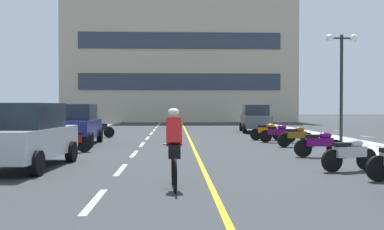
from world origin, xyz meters
TOP-DOWN VIEW (x-y plane):
  - ground_plane at (0.00, 21.00)m, footprint 140.00×140.00m
  - curb_left at (-7.20, 24.00)m, footprint 2.40×72.00m
  - curb_right at (7.20, 24.00)m, footprint 2.40×72.00m
  - lane_dash_1 at (-2.00, 6.00)m, footprint 0.14×2.20m
  - lane_dash_2 at (-2.00, 10.00)m, footprint 0.14×2.20m
  - lane_dash_3 at (-2.00, 14.00)m, footprint 0.14×2.20m
  - lane_dash_4 at (-2.00, 18.00)m, footprint 0.14×2.20m
  - lane_dash_5 at (-2.00, 22.00)m, footprint 0.14×2.20m
  - lane_dash_6 at (-2.00, 26.00)m, footprint 0.14×2.20m
  - lane_dash_7 at (-2.00, 30.00)m, footprint 0.14×2.20m
  - lane_dash_8 at (-2.00, 34.00)m, footprint 0.14×2.20m
  - lane_dash_9 at (-2.00, 38.00)m, footprint 0.14×2.20m
  - lane_dash_10 at (-2.00, 42.00)m, footprint 0.14×2.20m
  - lane_dash_11 at (-2.00, 46.00)m, footprint 0.14×2.20m
  - centre_line_yellow at (0.25, 24.00)m, footprint 0.12×66.00m
  - office_building at (0.07, 48.19)m, footprint 25.47×6.51m
  - street_lamp_mid at (7.03, 17.73)m, footprint 1.46×0.36m
  - parked_car_near at (-4.69, 10.44)m, footprint 2.17×4.32m
  - parked_car_mid at (-4.97, 18.05)m, footprint 2.00×4.24m
  - parked_car_far at (4.88, 27.29)m, footprint 2.16×4.31m
  - motorcycle_4 at (4.13, 9.49)m, footprint 1.66×0.73m
  - motorcycle_5 at (4.37, 12.70)m, footprint 1.70×0.60m
  - motorcycle_6 at (-4.47, 14.50)m, footprint 1.64×0.78m
  - motorcycle_7 at (4.63, 16.55)m, footprint 1.67×0.69m
  - motorcycle_8 at (4.35, 18.68)m, footprint 1.68×0.66m
  - motorcycle_9 at (4.16, 20.20)m, footprint 1.69×0.60m
  - motorcycle_10 at (-4.70, 22.37)m, footprint 1.70×0.60m
  - cyclist_rider at (-0.55, 7.22)m, footprint 0.42×1.77m

SIDE VIEW (x-z plane):
  - ground_plane at x=0.00m, z-range 0.00..0.00m
  - lane_dash_1 at x=-2.00m, z-range 0.00..0.01m
  - lane_dash_2 at x=-2.00m, z-range 0.00..0.01m
  - lane_dash_3 at x=-2.00m, z-range 0.00..0.01m
  - lane_dash_4 at x=-2.00m, z-range 0.00..0.01m
  - lane_dash_5 at x=-2.00m, z-range 0.00..0.01m
  - lane_dash_6 at x=-2.00m, z-range 0.00..0.01m
  - lane_dash_7 at x=-2.00m, z-range 0.00..0.01m
  - lane_dash_8 at x=-2.00m, z-range 0.00..0.01m
  - lane_dash_9 at x=-2.00m, z-range 0.00..0.01m
  - lane_dash_10 at x=-2.00m, z-range 0.00..0.01m
  - lane_dash_11 at x=-2.00m, z-range 0.00..0.01m
  - centre_line_yellow at x=0.25m, z-range 0.00..0.01m
  - curb_left at x=-7.20m, z-range 0.00..0.12m
  - curb_right at x=7.20m, z-range 0.00..0.12m
  - motorcycle_4 at x=4.13m, z-range 0.01..0.93m
  - motorcycle_5 at x=4.37m, z-range 0.01..0.93m
  - motorcycle_6 at x=-4.47m, z-range 0.01..0.93m
  - motorcycle_7 at x=4.63m, z-range 0.01..0.93m
  - motorcycle_8 at x=4.35m, z-range 0.01..0.93m
  - motorcycle_9 at x=4.16m, z-range 0.01..0.93m
  - motorcycle_10 at x=-4.70m, z-range 0.01..0.93m
  - cyclist_rider at x=-0.55m, z-range 0.03..1.74m
  - parked_car_near at x=-4.69m, z-range 0.01..1.83m
  - parked_car_mid at x=-4.97m, z-range 0.01..1.83m
  - parked_car_far at x=4.88m, z-range 0.01..1.83m
  - street_lamp_mid at x=7.03m, z-range 1.27..6.14m
  - office_building at x=0.07m, z-range 0.00..14.46m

